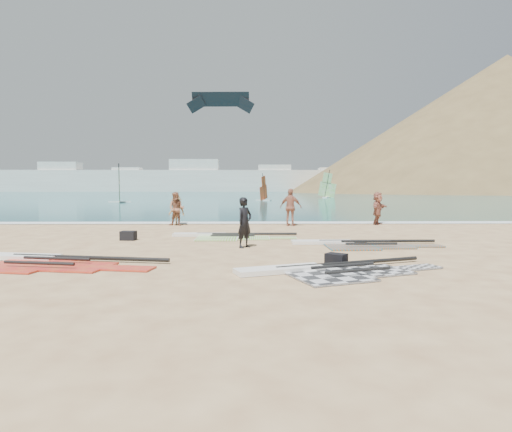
{
  "coord_description": "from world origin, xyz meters",
  "views": [
    {
      "loc": [
        0.62,
        -11.62,
        2.09
      ],
      "look_at": [
        0.86,
        4.0,
        1.0
      ],
      "focal_mm": 30.0,
      "sensor_mm": 36.0,
      "label": 1
    }
  ],
  "objects_px": {
    "rig_green": "(223,236)",
    "rig_grey": "(326,271)",
    "gear_bag_far": "(336,259)",
    "beachgoer_mid": "(177,210)",
    "rig_orange": "(353,244)",
    "beachgoer_back": "(291,207)",
    "beachgoer_right": "(378,208)",
    "rig_red": "(43,261)",
    "person_wetsuit": "(245,223)",
    "gear_bag_near": "(128,236)",
    "beachgoer_left": "(176,209)"
  },
  "relations": [
    {
      "from": "rig_green",
      "to": "beachgoer_back",
      "type": "relative_size",
      "value": 2.62
    },
    {
      "from": "rig_green",
      "to": "person_wetsuit",
      "type": "xyz_separation_m",
      "value": [
        0.92,
        -2.9,
        0.81
      ]
    },
    {
      "from": "rig_red",
      "to": "beachgoer_left",
      "type": "distance_m",
      "value": 11.27
    },
    {
      "from": "gear_bag_near",
      "to": "rig_orange",
      "type": "bearing_deg",
      "value": -10.97
    },
    {
      "from": "gear_bag_near",
      "to": "rig_red",
      "type": "bearing_deg",
      "value": -100.56
    },
    {
      "from": "beachgoer_left",
      "to": "beachgoer_mid",
      "type": "xyz_separation_m",
      "value": [
        -0.06,
        0.43,
        -0.11
      ]
    },
    {
      "from": "rig_orange",
      "to": "beachgoer_right",
      "type": "distance_m",
      "value": 8.89
    },
    {
      "from": "rig_grey",
      "to": "gear_bag_near",
      "type": "xyz_separation_m",
      "value": [
        -6.55,
        6.34,
        0.13
      ]
    },
    {
      "from": "rig_red",
      "to": "beachgoer_back",
      "type": "height_order",
      "value": "beachgoer_back"
    },
    {
      "from": "rig_orange",
      "to": "beachgoer_mid",
      "type": "xyz_separation_m",
      "value": [
        -7.6,
        8.2,
        0.73
      ]
    },
    {
      "from": "rig_green",
      "to": "person_wetsuit",
      "type": "height_order",
      "value": "person_wetsuit"
    },
    {
      "from": "rig_grey",
      "to": "rig_orange",
      "type": "distance_m",
      "value": 5.05
    },
    {
      "from": "beachgoer_back",
      "to": "beachgoer_mid",
      "type": "bearing_deg",
      "value": 13.68
    },
    {
      "from": "beachgoer_mid",
      "to": "person_wetsuit",
      "type": "bearing_deg",
      "value": -40.57
    },
    {
      "from": "beachgoer_left",
      "to": "beachgoer_back",
      "type": "height_order",
      "value": "beachgoer_back"
    },
    {
      "from": "rig_green",
      "to": "person_wetsuit",
      "type": "distance_m",
      "value": 3.15
    },
    {
      "from": "rig_grey",
      "to": "rig_green",
      "type": "height_order",
      "value": "same"
    },
    {
      "from": "rig_red",
      "to": "beachgoer_right",
      "type": "xyz_separation_m",
      "value": [
        12.61,
        11.53,
        0.84
      ]
    },
    {
      "from": "rig_red",
      "to": "person_wetsuit",
      "type": "xyz_separation_m",
      "value": [
        5.46,
        2.89,
        0.81
      ]
    },
    {
      "from": "gear_bag_near",
      "to": "gear_bag_far",
      "type": "xyz_separation_m",
      "value": [
        7.0,
        -5.36,
        -0.02
      ]
    },
    {
      "from": "rig_green",
      "to": "beachgoer_back",
      "type": "height_order",
      "value": "beachgoer_back"
    },
    {
      "from": "gear_bag_far",
      "to": "rig_green",
      "type": "bearing_deg",
      "value": 118.64
    },
    {
      "from": "person_wetsuit",
      "to": "beachgoer_right",
      "type": "height_order",
      "value": "beachgoer_right"
    },
    {
      "from": "gear_bag_far",
      "to": "person_wetsuit",
      "type": "distance_m",
      "value": 4.18
    },
    {
      "from": "gear_bag_near",
      "to": "gear_bag_far",
      "type": "relative_size",
      "value": 1.08
    },
    {
      "from": "gear_bag_near",
      "to": "beachgoer_right",
      "type": "relative_size",
      "value": 0.31
    },
    {
      "from": "gear_bag_far",
      "to": "beachgoer_mid",
      "type": "xyz_separation_m",
      "value": [
        -6.24,
        11.95,
        0.63
      ]
    },
    {
      "from": "gear_bag_far",
      "to": "beachgoer_right",
      "type": "height_order",
      "value": "beachgoer_right"
    },
    {
      "from": "rig_grey",
      "to": "rig_red",
      "type": "xyz_separation_m",
      "value": [
        -7.48,
        1.39,
        0.0
      ]
    },
    {
      "from": "rig_green",
      "to": "rig_grey",
      "type": "bearing_deg",
      "value": -67.19
    },
    {
      "from": "rig_orange",
      "to": "beachgoer_back",
      "type": "height_order",
      "value": "beachgoer_back"
    },
    {
      "from": "rig_green",
      "to": "beachgoer_mid",
      "type": "relative_size",
      "value": 3.31
    },
    {
      "from": "rig_green",
      "to": "gear_bag_near",
      "type": "bearing_deg",
      "value": -166.39
    },
    {
      "from": "beachgoer_left",
      "to": "beachgoer_right",
      "type": "distance_m",
      "value": 10.87
    },
    {
      "from": "rig_orange",
      "to": "beachgoer_back",
      "type": "relative_size",
      "value": 2.66
    },
    {
      "from": "beachgoer_mid",
      "to": "rig_grey",
      "type": "bearing_deg",
      "value": -40.0
    },
    {
      "from": "gear_bag_far",
      "to": "beachgoer_back",
      "type": "bearing_deg",
      "value": 90.67
    },
    {
      "from": "beachgoer_mid",
      "to": "beachgoer_right",
      "type": "xyz_separation_m",
      "value": [
        10.92,
        0.0,
        0.11
      ]
    },
    {
      "from": "beachgoer_left",
      "to": "beachgoer_back",
      "type": "xyz_separation_m",
      "value": [
        6.05,
        -0.31,
        0.09
      ]
    },
    {
      "from": "rig_orange",
      "to": "gear_bag_near",
      "type": "bearing_deg",
      "value": 168.28
    },
    {
      "from": "beachgoer_left",
      "to": "beachgoer_right",
      "type": "bearing_deg",
      "value": 10.68
    },
    {
      "from": "rig_green",
      "to": "gear_bag_far",
      "type": "bearing_deg",
      "value": -60.85
    },
    {
      "from": "beachgoer_mid",
      "to": "beachgoer_back",
      "type": "bearing_deg",
      "value": 18.94
    },
    {
      "from": "gear_bag_near",
      "to": "beachgoer_back",
      "type": "bearing_deg",
      "value": 40.39
    },
    {
      "from": "rig_green",
      "to": "gear_bag_far",
      "type": "height_order",
      "value": "gear_bag_far"
    },
    {
      "from": "person_wetsuit",
      "to": "beachgoer_right",
      "type": "bearing_deg",
      "value": 1.82
    },
    {
      "from": "gear_bag_near",
      "to": "beachgoer_mid",
      "type": "xyz_separation_m",
      "value": [
        0.76,
        6.58,
        0.6
      ]
    },
    {
      "from": "rig_red",
      "to": "rig_green",
      "type": "bearing_deg",
      "value": 62.46
    },
    {
      "from": "rig_orange",
      "to": "gear_bag_near",
      "type": "relative_size",
      "value": 9.36
    },
    {
      "from": "rig_red",
      "to": "gear_bag_near",
      "type": "height_order",
      "value": "gear_bag_near"
    }
  ]
}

